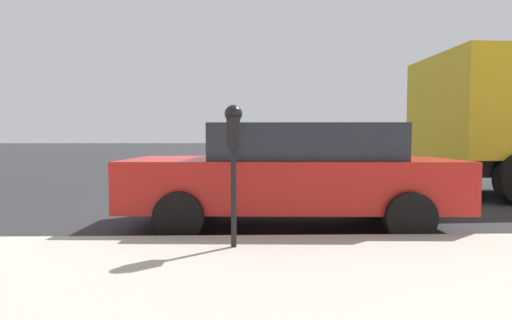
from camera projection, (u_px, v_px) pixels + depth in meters
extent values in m
plane|color=#2B2B2D|center=(230.00, 212.00, 7.02)|extent=(220.00, 220.00, 0.00)
cylinder|color=black|center=(234.00, 198.00, 4.28)|extent=(0.06, 0.06, 1.06)
cube|color=black|center=(233.00, 133.00, 4.24)|extent=(0.20, 0.14, 0.34)
sphere|color=black|center=(233.00, 114.00, 4.23)|extent=(0.19, 0.19, 0.19)
cube|color=gold|center=(234.00, 137.00, 4.35)|extent=(0.01, 0.11, 0.12)
cube|color=black|center=(234.00, 126.00, 4.34)|extent=(0.01, 0.10, 0.08)
cube|color=#B21E19|center=(289.00, 182.00, 5.91)|extent=(2.01, 4.74, 0.69)
cube|color=#232833|center=(302.00, 142.00, 5.88)|extent=(1.72, 2.67, 0.50)
cylinder|color=black|center=(179.00, 216.00, 5.03)|extent=(0.24, 0.65, 0.64)
cylinder|color=black|center=(201.00, 196.00, 6.87)|extent=(0.24, 0.65, 0.64)
cylinder|color=black|center=(410.00, 217.00, 4.99)|extent=(0.24, 0.65, 0.64)
cylinder|color=black|center=(370.00, 196.00, 6.83)|extent=(0.24, 0.65, 0.64)
cube|color=gold|center=(481.00, 107.00, 9.03)|extent=(2.79, 2.33, 2.30)
cylinder|color=black|center=(447.00, 168.00, 10.45)|extent=(0.35, 1.05, 1.04)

